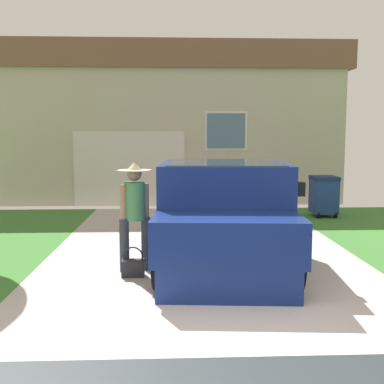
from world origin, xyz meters
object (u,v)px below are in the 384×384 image
handbag (133,267)px  house_with_garage (161,125)px  person_with_hat (135,209)px  wheeled_trash_bin (324,194)px  pickup_truck (224,215)px

handbag → house_with_garage: (0.21, 9.64, 2.26)m
handbag → person_with_hat: bearing=87.8°
handbag → wheeled_trash_bin: bearing=48.6°
pickup_truck → person_with_hat: 1.53m
person_with_hat → pickup_truck: bearing=-2.4°
wheeled_trash_bin → house_with_garage: bearing=132.0°
person_with_hat → handbag: size_ratio=3.73×
wheeled_trash_bin → person_with_hat: bearing=-133.2°
person_with_hat → handbag: bearing=-117.0°
pickup_truck → house_with_garage: (-1.20, 8.74, 1.67)m
house_with_garage → handbag: bearing=-91.3°
house_with_garage → wheeled_trash_bin: bearing=-48.0°
house_with_garage → wheeled_trash_bin: house_with_garage is taller
handbag → house_with_garage: bearing=88.7°
pickup_truck → person_with_hat: size_ratio=3.24×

